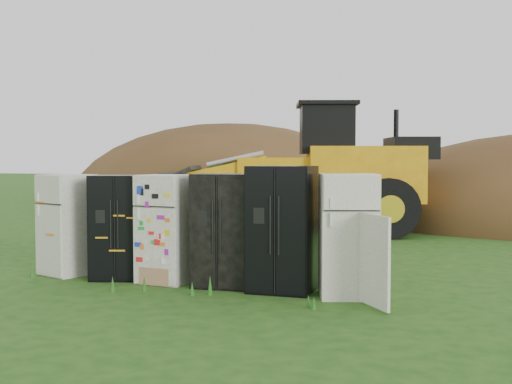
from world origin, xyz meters
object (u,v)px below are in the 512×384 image
fridge_black_side (120,227)px  wheel_loader (293,168)px  fridge_dark_mid (224,230)px  fridge_leftmost (68,224)px  fridge_sticker (166,229)px  fridge_open_door (348,235)px  fridge_black_right (282,229)px

fridge_black_side → wheel_loader: bearing=64.7°
fridge_black_side → wheel_loader: 7.40m
fridge_dark_mid → wheel_loader: size_ratio=0.24×
fridge_black_side → fridge_leftmost: bearing=159.9°
fridge_black_side → fridge_sticker: fridge_sticker is taller
fridge_open_door → fridge_sticker: bearing=159.7°
fridge_black_side → fridge_dark_mid: fridge_dark_mid is taller
fridge_dark_mid → wheel_loader: (-1.19, 7.28, 0.86)m
fridge_sticker → wheel_loader: size_ratio=0.24×
fridge_black_right → fridge_open_door: size_ratio=1.06×
fridge_open_door → wheel_loader: 8.04m
fridge_dark_mid → fridge_open_door: bearing=-8.7°
wheel_loader → fridge_open_door: bearing=-86.5°
fridge_black_side → fridge_open_door: 3.88m
fridge_black_side → fridge_sticker: bearing=-19.8°
fridge_sticker → fridge_black_right: size_ratio=0.92×
fridge_black_side → wheel_loader: (0.70, 7.31, 0.88)m
wheel_loader → fridge_dark_mid: bearing=-100.7°
fridge_leftmost → fridge_dark_mid: (2.95, 0.03, 0.02)m
fridge_leftmost → fridge_sticker: (1.94, -0.00, 0.01)m
fridge_dark_mid → fridge_open_door: fridge_open_door is taller
fridge_dark_mid → fridge_sticker: bearing=174.6°
fridge_black_side → fridge_sticker: (0.88, 0.00, 0.01)m
fridge_black_right → fridge_sticker: bearing=176.1°
fridge_sticker → fridge_dark_mid: 1.01m
fridge_open_door → fridge_black_right: bearing=159.1°
fridge_black_right → fridge_open_door: fridge_black_right is taller
fridge_black_side → fridge_open_door: size_ratio=0.97×
fridge_leftmost → fridge_sticker: bearing=17.7°
fridge_sticker → fridge_black_side: bearing=-177.7°
fridge_open_door → wheel_loader: size_ratio=0.25×
fridge_leftmost → fridge_black_side: (1.06, -0.00, -0.00)m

